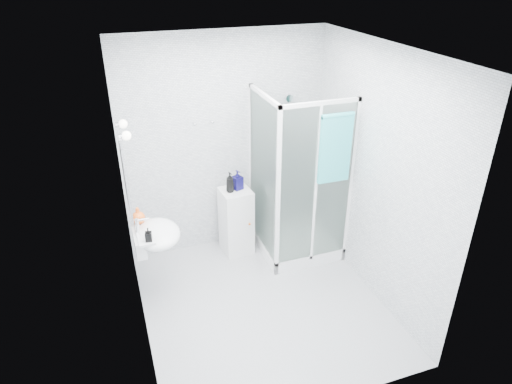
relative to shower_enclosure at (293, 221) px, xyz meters
name	(u,v)px	position (x,y,z in m)	size (l,w,h in m)	color
room	(263,195)	(-0.67, -0.77, 0.85)	(2.40, 2.60, 2.60)	silver
shower_enclosure	(293,221)	(0.00, 0.00, 0.00)	(0.90, 0.95, 2.00)	white
wall_basin	(155,235)	(-1.66, -0.32, 0.35)	(0.46, 0.56, 0.35)	white
mirror	(125,174)	(-1.85, -0.32, 1.05)	(0.02, 0.60, 0.70)	white
vanity_lights	(124,130)	(-1.80, -0.32, 1.47)	(0.10, 0.40, 0.08)	silver
wall_hooks	(203,123)	(-0.92, 0.49, 1.17)	(0.23, 0.06, 0.03)	silver
storage_cabinet	(236,221)	(-0.63, 0.27, -0.03)	(0.37, 0.38, 0.83)	white
hand_towel	(335,147)	(0.25, -0.40, 1.07)	(0.35, 0.05, 0.76)	#2FADB1
shampoo_bottle_a	(230,182)	(-0.70, 0.26, 0.51)	(0.09, 0.09, 0.24)	black
shampoo_bottle_b	(237,180)	(-0.60, 0.30, 0.50)	(0.11, 0.11, 0.23)	#0E0B46
soap_dispenser_orange	(138,215)	(-1.78, -0.14, 0.50)	(0.14, 0.14, 0.18)	orange
soap_dispenser_black	(148,235)	(-1.73, -0.51, 0.48)	(0.06, 0.06, 0.14)	black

